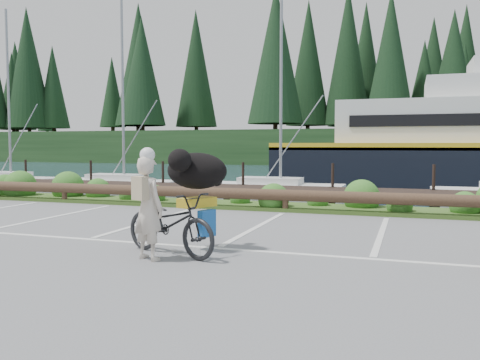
% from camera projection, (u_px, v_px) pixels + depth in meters
% --- Properties ---
extents(ground, '(72.00, 72.00, 0.00)m').
position_uv_depth(ground, '(225.00, 244.00, 9.11)').
color(ground, slate).
extents(harbor_backdrop, '(170.00, 160.00, 30.00)m').
position_uv_depth(harbor_backdrop, '(394.00, 155.00, 83.14)').
color(harbor_backdrop, '#1B3241').
rests_on(harbor_backdrop, ground).
extents(vegetation_strip, '(34.00, 1.60, 0.10)m').
position_uv_depth(vegetation_strip, '(291.00, 207.00, 14.11)').
color(vegetation_strip, '#3D5B21').
rests_on(vegetation_strip, ground).
extents(log_rail, '(32.00, 0.30, 0.60)m').
position_uv_depth(log_rail, '(285.00, 212.00, 13.45)').
color(log_rail, '#443021').
rests_on(log_rail, ground).
extents(bicycle, '(2.07, 1.33, 1.03)m').
position_uv_depth(bicycle, '(170.00, 223.00, 8.21)').
color(bicycle, black).
rests_on(bicycle, ground).
extents(cyclist, '(0.68, 0.57, 1.61)m').
position_uv_depth(cyclist, '(148.00, 208.00, 7.84)').
color(cyclist, beige).
rests_on(cyclist, ground).
extents(dog, '(0.87, 1.20, 0.62)m').
position_uv_depth(dog, '(197.00, 171.00, 8.64)').
color(dog, black).
rests_on(dog, bicycle).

